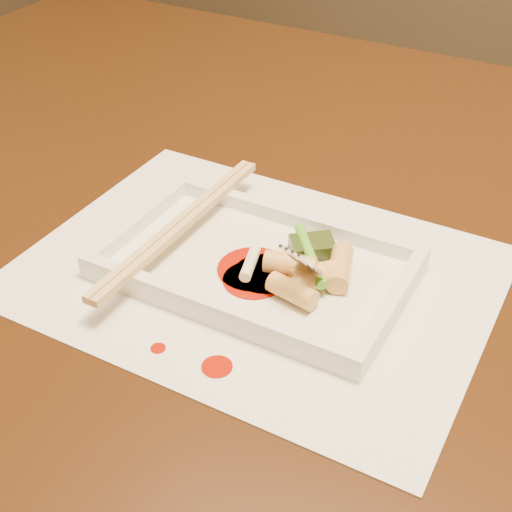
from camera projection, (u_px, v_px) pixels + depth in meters
The scene contains 23 objects.
table at pixel (311, 275), 0.79m from camera, with size 1.40×0.90×0.75m.
placemat at pixel (256, 273), 0.63m from camera, with size 0.40×0.30×0.00m, color white.
sauce_splatter_a at pixel (217, 367), 0.53m from camera, with size 0.02×0.02×0.00m, color #A61404.
sauce_splatter_b at pixel (158, 348), 0.55m from camera, with size 0.01×0.01×0.00m, color #A61404.
plate_base at pixel (256, 269), 0.62m from camera, with size 0.26×0.16×0.01m, color white.
plate_rim_far at pixel (294, 217), 0.67m from camera, with size 0.26×0.01×0.01m, color white.
plate_rim_near at pixel (211, 308), 0.56m from camera, with size 0.26×0.01×0.01m, color white.
plate_rim_left at pixel (140, 220), 0.66m from camera, with size 0.01×0.14×0.01m, color white.
plate_rim_right at pixel (392, 304), 0.57m from camera, with size 0.01×0.14×0.01m, color white.
veg_piece at pixel (312, 246), 0.63m from camera, with size 0.04×0.03×0.01m, color black.
scallion_white at pixel (250, 263), 0.60m from camera, with size 0.01×0.01×0.04m, color #EAEACC.
scallion_green at pixel (310, 255), 0.61m from camera, with size 0.01×0.01×0.09m, color #43A21A.
chopstick_a at pixel (176, 223), 0.64m from camera, with size 0.01×0.25×0.01m, color #E1B470.
chopstick_b at pixel (184, 226), 0.64m from camera, with size 0.01×0.25×0.01m, color #E1B470.
fork at pixel (345, 205), 0.56m from camera, with size 0.09×0.10×0.14m, color silver, non-canonical shape.
sauce_blob_0 at pixel (265, 274), 0.61m from camera, with size 0.06×0.06×0.00m, color #A61404.
sauce_blob_1 at pixel (254, 269), 0.61m from camera, with size 0.06×0.06×0.00m, color #A61404.
sauce_blob_2 at pixel (254, 280), 0.60m from camera, with size 0.05×0.05×0.00m, color #A61404.
rice_cake_0 at pixel (308, 282), 0.59m from camera, with size 0.02×0.02×0.04m, color #E7C06B.
rice_cake_1 at pixel (292, 291), 0.58m from camera, with size 0.02×0.02×0.04m, color #E7C06B.
rice_cake_2 at pixel (290, 265), 0.59m from camera, with size 0.02×0.02×0.04m, color #E7C06B.
rice_cake_3 at pixel (340, 268), 0.60m from camera, with size 0.02×0.02×0.05m, color #E7C06B.
rice_cake_4 at pixel (317, 274), 0.59m from camera, with size 0.02×0.02×0.05m, color #E7C06B.
Camera 1 is at (0.25, -0.57, 1.14)m, focal length 50.00 mm.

